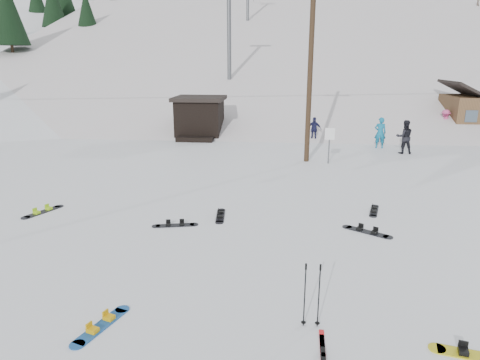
{
  "coord_description": "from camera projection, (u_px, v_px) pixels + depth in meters",
  "views": [
    {
      "loc": [
        0.61,
        -8.29,
        5.18
      ],
      "look_at": [
        -0.67,
        5.05,
        1.4
      ],
      "focal_mm": 32.0,
      "sensor_mm": 36.0,
      "label": 1
    }
  ],
  "objects": [
    {
      "name": "board_scatter_c",
      "position": [
        43.0,
        211.0,
        15.05
      ],
      "size": [
        0.85,
        1.53,
        0.12
      ],
      "rotation": [
        0.0,
        0.0,
        1.15
      ],
      "color": "black",
      "rests_on": "ground"
    },
    {
      "name": "utility_pole",
      "position": [
        310.0,
        70.0,
        21.36
      ],
      "size": [
        2.0,
        0.26,
        9.0
      ],
      "color": "#3A2819",
      "rests_on": "ground"
    },
    {
      "name": "hero_skis",
      "position": [
        323.0,
        357.0,
        7.68
      ],
      "size": [
        0.17,
        1.66,
        0.09
      ],
      "rotation": [
        0.0,
        0.0,
        -0.05
      ],
      "color": "red",
      "rests_on": "ground"
    },
    {
      "name": "trail_sign",
      "position": [
        330.0,
        139.0,
        21.78
      ],
      "size": [
        0.5,
        0.09,
        1.85
      ],
      "color": "#595B60",
      "rests_on": "ground"
    },
    {
      "name": "lift_tower_near",
      "position": [
        229.0,
        27.0,
        36.38
      ],
      "size": [
        2.2,
        0.36,
        8.0
      ],
      "color": "#595B60",
      "rests_on": "ski_slope"
    },
    {
      "name": "board_scatter_e",
      "position": [
        478.0,
        356.0,
        7.71
      ],
      "size": [
        1.63,
        0.63,
        0.12
      ],
      "rotation": [
        0.0,
        0.0,
        -0.24
      ],
      "color": "yellow",
      "rests_on": "ground"
    },
    {
      "name": "treeline_crest",
      "position": [
        279.0,
        85.0,
        91.79
      ],
      "size": [
        50.0,
        6.0,
        10.0
      ],
      "primitive_type": null,
      "color": "black",
      "rests_on": "ski_slope"
    },
    {
      "name": "skier_teal",
      "position": [
        380.0,
        133.0,
        25.77
      ],
      "size": [
        0.73,
        0.52,
        1.87
      ],
      "primitive_type": "imported",
      "rotation": [
        0.0,
        0.0,
        3.02
      ],
      "color": "#0E6890",
      "rests_on": "ground"
    },
    {
      "name": "ski_slope",
      "position": [
        276.0,
        176.0,
        65.35
      ],
      "size": [
        60.0,
        85.24,
        65.97
      ],
      "primitive_type": "cube",
      "rotation": [
        0.31,
        0.0,
        0.0
      ],
      "color": "silver",
      "rests_on": "ground"
    },
    {
      "name": "ski_poles",
      "position": [
        312.0,
        295.0,
        8.44
      ],
      "size": [
        0.38,
        0.1,
        1.37
      ],
      "color": "black",
      "rests_on": "ground"
    },
    {
      "name": "ground",
      "position": [
        248.0,
        304.0,
        9.4
      ],
      "size": [
        200.0,
        200.0,
        0.0
      ],
      "primitive_type": "plane",
      "color": "white",
      "rests_on": "ground"
    },
    {
      "name": "ridge_left",
      "position": [
        25.0,
        176.0,
        61.68
      ],
      "size": [
        47.54,
        95.03,
        58.38
      ],
      "primitive_type": "cube",
      "rotation": [
        0.23,
        0.07,
        0.14
      ],
      "color": "white",
      "rests_on": "ground"
    },
    {
      "name": "lift_hut",
      "position": [
        200.0,
        117.0,
        29.55
      ],
      "size": [
        3.4,
        4.1,
        2.75
      ],
      "color": "black",
      "rests_on": "ground"
    },
    {
      "name": "board_scatter_d",
      "position": [
        367.0,
        231.0,
        13.3
      ],
      "size": [
        1.42,
        1.02,
        0.11
      ],
      "rotation": [
        0.0,
        0.0,
        -0.57
      ],
      "color": "black",
      "rests_on": "ground"
    },
    {
      "name": "board_scatter_a",
      "position": [
        175.0,
        225.0,
        13.83
      ],
      "size": [
        1.47,
        0.54,
        0.1
      ],
      "rotation": [
        0.0,
        0.0,
        0.21
      ],
      "color": "black",
      "rests_on": "ground"
    },
    {
      "name": "skier_pink",
      "position": [
        445.0,
        123.0,
        30.04
      ],
      "size": [
        1.35,
        1.17,
        1.82
      ],
      "primitive_type": "imported",
      "rotation": [
        0.0,
        0.0,
        3.66
      ],
      "color": "#D24A88",
      "rests_on": "ground"
    },
    {
      "name": "board_scatter_b",
      "position": [
        220.0,
        216.0,
        14.65
      ],
      "size": [
        0.38,
        1.48,
        0.1
      ],
      "rotation": [
        0.0,
        0.0,
        1.66
      ],
      "color": "black",
      "rests_on": "ground"
    },
    {
      "name": "skier_navy",
      "position": [
        314.0,
        129.0,
        27.9
      ],
      "size": [
        0.97,
        0.49,
        1.59
      ],
      "primitive_type": "imported",
      "rotation": [
        0.0,
        0.0,
        3.03
      ],
      "color": "#18193E",
      "rests_on": "ground"
    },
    {
      "name": "hero_snowboard",
      "position": [
        101.0,
        325.0,
        8.6
      ],
      "size": [
        0.72,
        1.53,
        0.11
      ],
      "rotation": [
        0.0,
        0.0,
        1.24
      ],
      "color": "#1954A3",
      "rests_on": "ground"
    },
    {
      "name": "skier_dark",
      "position": [
        404.0,
        137.0,
        24.25
      ],
      "size": [
        0.94,
        0.74,
        1.91
      ],
      "primitive_type": "imported",
      "rotation": [
        0.0,
        0.0,
        3.16
      ],
      "color": "black",
      "rests_on": "ground"
    },
    {
      "name": "board_scatter_f",
      "position": [
        374.0,
        211.0,
        15.15
      ],
      "size": [
        0.56,
        1.36,
        0.1
      ],
      "rotation": [
        0.0,
        0.0,
        1.31
      ],
      "color": "black",
      "rests_on": "ground"
    }
  ]
}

